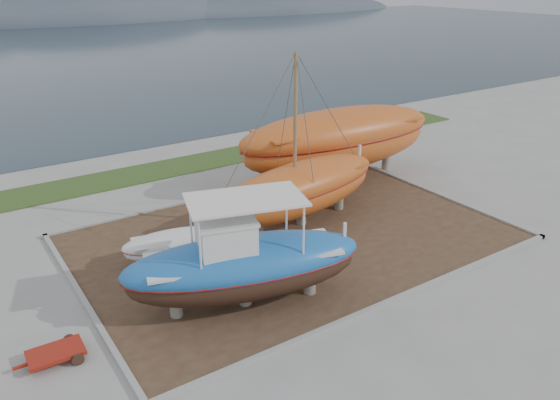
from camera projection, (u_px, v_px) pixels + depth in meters
ground at (353, 277)px, 21.00m from camera, size 140.00×140.00×0.00m
dirt_patch at (293, 237)px, 24.05m from camera, size 18.00×12.00×0.06m
curb_frame at (293, 236)px, 24.04m from camera, size 18.60×12.60×0.15m
grass_strip at (184, 165)px, 32.86m from camera, size 44.00×3.00×0.08m
sea at (17, 56)px, 74.64m from camera, size 260.00×100.00×0.04m
blue_caique at (244, 253)px, 18.45m from camera, size 8.73×4.83×4.01m
white_dinghy at (176, 247)px, 21.77m from camera, size 4.50×2.40×1.28m
orange_sailboat at (302, 143)px, 23.77m from camera, size 9.20×3.90×7.81m
orange_bare_hull at (338, 147)px, 29.63m from camera, size 12.23×4.27×3.95m
red_trailer at (56, 356)px, 16.47m from camera, size 2.46×1.27×0.34m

